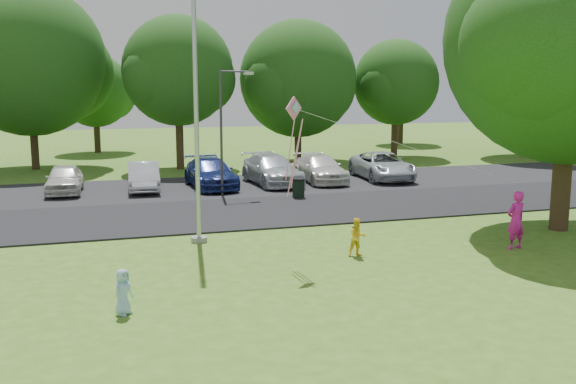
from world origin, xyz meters
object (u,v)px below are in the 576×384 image
object	(u,v)px
woman	(516,220)
child_blue	(123,292)
flagpole	(196,106)
street_lamp	(226,120)
child_yellow	(357,237)
trash_can	(298,189)
big_tree	(570,44)
kite	(300,126)

from	to	relation	value
woman	child_blue	bearing A→B (deg)	2.13
flagpole	street_lamp	world-z (taller)	flagpole
child_yellow	child_blue	bearing A→B (deg)	-156.35
trash_can	flagpole	bearing A→B (deg)	-129.96
child_yellow	child_blue	size ratio (longest dim) A/B	1.11
flagpole	child_yellow	world-z (taller)	flagpole
flagpole	woman	size ratio (longest dim) A/B	5.78
big_tree	child_blue	xyz separation A→B (m)	(-14.30, -3.90, -5.58)
child_blue	flagpole	bearing A→B (deg)	18.07
big_tree	kite	size ratio (longest dim) A/B	1.46
street_lamp	big_tree	world-z (taller)	big_tree
street_lamp	child_blue	size ratio (longest dim) A/B	5.57
child_blue	kite	distance (m)	6.34
child_yellow	child_blue	distance (m)	7.20
trash_can	child_blue	bearing A→B (deg)	-122.92
street_lamp	trash_can	bearing A→B (deg)	-38.48
street_lamp	woman	distance (m)	13.42
street_lamp	child_yellow	size ratio (longest dim) A/B	5.02
kite	woman	bearing A→B (deg)	-35.73
child_yellow	street_lamp	bearing A→B (deg)	97.46
trash_can	big_tree	xyz separation A→B (m)	(6.37, -8.34, 5.64)
woman	kite	distance (m)	7.20
flagpole	child_blue	distance (m)	7.39
trash_can	big_tree	world-z (taller)	big_tree
child_blue	street_lamp	bearing A→B (deg)	21.46
trash_can	child_blue	xyz separation A→B (m)	(-7.93, -12.25, 0.06)
street_lamp	kite	bearing A→B (deg)	-99.53
street_lamp	big_tree	size ratio (longest dim) A/B	0.54
trash_can	woman	size ratio (longest dim) A/B	0.50
big_tree	trash_can	bearing A→B (deg)	127.37
woman	kite	size ratio (longest dim) A/B	0.25
flagpole	child_yellow	size ratio (longest dim) A/B	9.11
child_yellow	flagpole	bearing A→B (deg)	143.36
flagpole	kite	world-z (taller)	flagpole
flagpole	woman	bearing A→B (deg)	-22.36
trash_can	kite	distance (m)	10.65
woman	child_blue	size ratio (longest dim) A/B	1.75
child_blue	kite	size ratio (longest dim) A/B	0.14
flagpole	trash_can	size ratio (longest dim) A/B	11.48
trash_can	child_yellow	xyz separation A→B (m)	(-1.33, -9.37, 0.11)
trash_can	kite	xyz separation A→B (m)	(-3.14, -9.63, 3.29)
trash_can	woman	bearing A→B (deg)	-70.96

